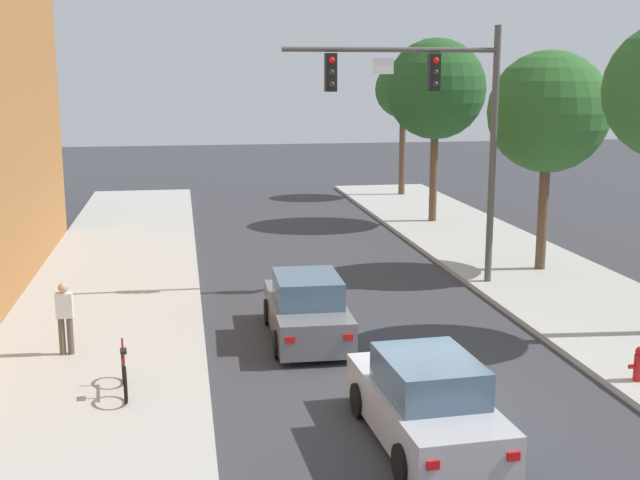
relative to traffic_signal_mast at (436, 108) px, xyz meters
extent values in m
plane|color=#38383D|center=(-2.84, -8.21, -5.33)|extent=(120.00, 120.00, 0.00)
cube|color=#B2AFA8|center=(-9.34, -8.21, -5.25)|extent=(5.00, 60.00, 0.15)
cylinder|color=#514C47|center=(1.76, 0.01, -1.43)|extent=(0.20, 0.20, 7.50)
cylinder|color=#514C47|center=(-1.34, 0.01, 1.62)|extent=(6.20, 0.14, 0.14)
cube|color=black|center=(-0.10, 0.01, 1.00)|extent=(0.32, 0.28, 1.05)
sphere|color=red|center=(-0.10, -0.14, 1.33)|extent=(0.18, 0.18, 0.18)
sphere|color=#2D2823|center=(-0.10, -0.14, 1.00)|extent=(0.18, 0.18, 0.18)
sphere|color=#2D2823|center=(-0.10, -0.14, 0.67)|extent=(0.18, 0.18, 0.18)
cube|color=black|center=(-3.07, 0.01, 1.00)|extent=(0.32, 0.28, 1.05)
sphere|color=red|center=(-3.07, -0.14, 1.33)|extent=(0.18, 0.18, 0.18)
sphere|color=#2D2823|center=(-3.07, -0.14, 1.00)|extent=(0.18, 0.18, 0.18)
sphere|color=#2D2823|center=(-3.07, -0.14, 0.67)|extent=(0.18, 0.18, 0.18)
cube|color=white|center=(-1.59, -0.01, 1.17)|extent=(0.60, 0.03, 0.44)
cube|color=slate|center=(-4.39, -4.02, -4.77)|extent=(1.79, 4.24, 0.80)
cube|color=slate|center=(-4.39, -4.17, -4.05)|extent=(1.54, 2.03, 0.64)
cylinder|color=black|center=(-5.16, -2.70, -5.01)|extent=(0.23, 0.64, 0.64)
cylinder|color=black|center=(-3.55, -2.73, -5.01)|extent=(0.23, 0.64, 0.64)
cylinder|color=black|center=(-5.22, -5.30, -5.01)|extent=(0.23, 0.64, 0.64)
cylinder|color=black|center=(-3.61, -5.34, -5.01)|extent=(0.23, 0.64, 0.64)
cube|color=red|center=(-5.07, -6.12, -4.65)|extent=(0.20, 0.04, 0.14)
cube|color=red|center=(-3.79, -6.15, -4.65)|extent=(0.20, 0.04, 0.14)
cube|color=#B7B7BC|center=(-3.24, -10.00, -4.77)|extent=(1.92, 4.28, 0.80)
cube|color=slate|center=(-3.23, -10.15, -4.05)|extent=(1.60, 2.07, 0.64)
cylinder|color=black|center=(-4.11, -8.74, -5.01)|extent=(0.25, 0.65, 0.64)
cylinder|color=black|center=(-2.50, -8.66, -5.01)|extent=(0.25, 0.65, 0.64)
cylinder|color=black|center=(-3.98, -11.34, -5.01)|extent=(0.25, 0.65, 0.64)
cylinder|color=black|center=(-2.37, -11.26, -5.01)|extent=(0.25, 0.65, 0.64)
cube|color=red|center=(-3.77, -12.15, -4.65)|extent=(0.20, 0.05, 0.14)
cube|color=red|center=(-2.49, -12.09, -4.65)|extent=(0.20, 0.05, 0.14)
cylinder|color=brown|center=(-9.99, -4.68, -4.75)|extent=(0.14, 0.14, 0.85)
cylinder|color=brown|center=(-9.81, -4.68, -4.75)|extent=(0.14, 0.14, 0.85)
cube|color=silver|center=(-9.90, -4.68, -4.05)|extent=(0.36, 0.22, 0.56)
sphere|color=tan|center=(-9.90, -4.68, -3.65)|extent=(0.22, 0.22, 0.22)
torus|color=black|center=(-8.54, -6.68, -4.82)|extent=(0.13, 0.72, 0.72)
torus|color=black|center=(-8.43, -7.72, -4.82)|extent=(0.13, 0.72, 0.72)
cylinder|color=maroon|center=(-8.48, -7.20, -4.60)|extent=(0.14, 0.95, 0.05)
cylinder|color=maroon|center=(-8.46, -7.46, -4.42)|extent=(0.04, 0.04, 0.35)
cylinder|color=maroon|center=(-8.53, -6.78, -4.40)|extent=(0.04, 0.04, 0.40)
cube|color=black|center=(-8.46, -7.46, -4.24)|extent=(0.14, 0.25, 0.06)
cylinder|color=red|center=(1.82, -8.28, -4.90)|extent=(0.24, 0.24, 0.55)
cylinder|color=red|center=(1.64, -8.28, -4.88)|extent=(0.12, 0.09, 0.09)
cylinder|color=brown|center=(4.01, 1.27, -3.39)|extent=(0.32, 0.32, 3.58)
sphere|color=#2D6028|center=(4.01, 1.27, -0.19)|extent=(3.77, 3.77, 3.77)
cylinder|color=brown|center=(3.23, 10.29, -3.19)|extent=(0.32, 0.32, 3.97)
sphere|color=#235123|center=(3.23, 10.29, 0.35)|extent=(4.15, 4.15, 4.15)
cylinder|color=brown|center=(4.01, 18.12, -3.04)|extent=(0.32, 0.32, 4.28)
sphere|color=#2D6028|center=(4.01, 18.12, 0.18)|extent=(2.88, 2.88, 2.88)
camera|label=1|loc=(-7.24, -22.75, 0.95)|focal=45.91mm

